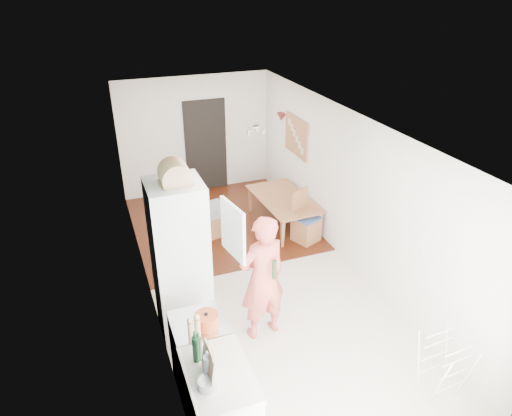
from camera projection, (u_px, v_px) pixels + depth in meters
room_shell at (253, 206)px, 6.71m from camera, size 3.20×7.00×2.50m
floor at (254, 275)px, 7.28m from camera, size 3.20×7.00×0.01m
wood_floor_overlay at (220, 223)px, 8.82m from camera, size 3.20×3.30×0.01m
sage_wall_panel at (168, 266)px, 4.27m from camera, size 0.02×3.00×1.30m
tile_splashback at (187, 363)px, 4.14m from camera, size 0.02×1.90×0.50m
doorway_recess at (206, 146)px, 9.78m from camera, size 0.90×0.04×2.00m
base_cabinet at (220, 408)px, 4.56m from camera, size 0.60×0.90×0.86m
worktop at (218, 375)px, 4.34m from camera, size 0.62×0.92×0.06m
range_cooker at (201, 355)px, 5.18m from camera, size 0.60×0.60×0.88m
cooker_top at (199, 323)px, 4.96m from camera, size 0.60×0.60×0.04m
fridge_housing at (180, 260)px, 5.74m from camera, size 0.66×0.66×2.15m
fridge_door at (233, 230)px, 5.47m from camera, size 0.14×0.56×0.70m
fridge_interior at (202, 223)px, 5.62m from camera, size 0.02×0.52×0.66m
pinboard at (296, 136)px, 8.65m from camera, size 0.03×0.90×0.70m
pinboard_frame at (296, 136)px, 8.64m from camera, size 0.00×0.94×0.74m
wall_sconce at (281, 117)px, 9.08m from camera, size 0.18×0.18×0.16m
person at (263, 268)px, 5.66m from camera, size 0.83×0.61×2.07m
dining_table at (285, 213)px, 8.66m from camera, size 0.83×1.42×0.49m
dining_chair at (307, 217)px, 8.03m from camera, size 0.52×0.52×0.95m
stool at (213, 224)px, 8.30m from camera, size 0.43×0.43×0.45m
grey_drape at (214, 209)px, 8.15m from camera, size 0.49×0.49×0.18m
drying_rack at (443, 367)px, 5.07m from camera, size 0.43×0.39×0.79m
bread_bin at (175, 175)px, 5.19m from camera, size 0.39×0.38×0.19m
red_casserole at (207, 321)px, 4.86m from camera, size 0.30×0.30×0.15m
steel_pan at (208, 384)px, 4.15m from camera, size 0.21×0.21×0.09m
held_bottle at (274, 270)px, 5.52m from camera, size 0.05×0.05×0.25m
bottle_a at (196, 349)px, 4.40m from camera, size 0.08×0.08×0.30m
bottle_b at (199, 349)px, 4.42m from camera, size 0.08×0.08×0.27m
bottle_c at (209, 367)px, 4.24m from camera, size 0.11×0.11×0.24m
pepper_mill_front at (191, 331)px, 4.68m from camera, size 0.07×0.07×0.21m
pepper_mill_back at (197, 328)px, 4.70m from camera, size 0.07×0.07×0.23m
chopping_boards at (209, 364)px, 4.19m from camera, size 0.04×0.25×0.34m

